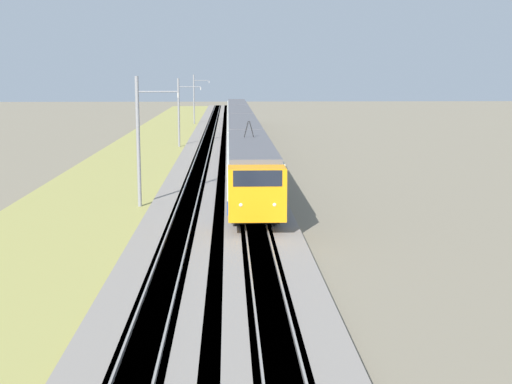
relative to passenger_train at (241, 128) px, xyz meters
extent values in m
cube|color=gray|center=(-22.61, 3.81, -2.12)|extent=(240.00, 4.40, 0.30)
cube|color=gray|center=(-22.61, 0.00, -2.12)|extent=(240.00, 4.40, 0.30)
cube|color=#4C4238|center=(-22.61, 3.81, -2.12)|extent=(240.00, 1.57, 0.30)
cube|color=gray|center=(-22.61, 4.34, -1.90)|extent=(240.00, 0.07, 0.15)
cube|color=gray|center=(-22.61, 3.27, -1.90)|extent=(240.00, 0.07, 0.15)
cube|color=#4C4238|center=(-22.61, 0.00, -2.12)|extent=(240.00, 1.57, 0.30)
cube|color=gray|center=(-22.61, 0.53, -1.90)|extent=(240.00, 0.07, 0.15)
cube|color=gray|center=(-22.61, -0.53, -1.90)|extent=(240.00, 0.07, 0.15)
cube|color=#99934C|center=(-22.61, 9.90, -2.21)|extent=(240.00, 9.39, 0.12)
cube|color=orange|center=(-41.43, 0.00, 0.00)|extent=(1.81, 2.78, 2.55)
cube|color=black|center=(-41.70, 0.00, 0.85)|extent=(1.30, 2.32, 0.76)
sphere|color=#F2EAC6|center=(-42.28, 0.80, -0.41)|extent=(0.20, 0.20, 0.20)
sphere|color=#F2EAC6|center=(-42.28, -0.80, -0.41)|extent=(0.20, 0.20, 0.20)
cube|color=navy|center=(-31.13, 0.00, -0.92)|extent=(18.79, 2.90, 0.71)
cube|color=silver|center=(-31.13, 0.00, 0.36)|extent=(18.79, 2.90, 1.84)
cube|color=black|center=(-31.13, 0.00, 0.50)|extent=(17.29, 2.92, 0.77)
cube|color=#515156|center=(-31.13, 0.00, 1.40)|extent=(18.79, 2.67, 0.25)
cube|color=black|center=(-31.13, 0.00, -1.55)|extent=(17.85, 2.46, 0.55)
cylinder|color=black|center=(-38.72, 0.53, -1.39)|extent=(0.86, 0.12, 0.86)
cylinder|color=black|center=(-38.72, -0.53, -1.39)|extent=(0.86, 0.12, 0.86)
cube|color=navy|center=(-10.83, 0.00, -0.92)|extent=(20.60, 2.90, 0.71)
cube|color=silver|center=(-10.83, 0.00, 0.36)|extent=(20.60, 2.90, 1.84)
cube|color=black|center=(-10.83, 0.00, 0.50)|extent=(18.95, 2.92, 0.77)
cube|color=#515156|center=(-10.83, 0.00, 1.40)|extent=(20.60, 2.67, 0.25)
cube|color=black|center=(-10.83, 0.00, -1.55)|extent=(19.57, 2.46, 0.55)
cube|color=navy|center=(10.37, 0.00, -0.92)|extent=(20.60, 2.90, 0.71)
cube|color=silver|center=(10.37, 0.00, 0.36)|extent=(20.60, 2.90, 1.84)
cube|color=black|center=(10.37, 0.00, 0.50)|extent=(18.95, 2.92, 0.77)
cube|color=#515156|center=(10.37, 0.00, 1.40)|extent=(20.60, 2.67, 0.25)
cube|color=black|center=(10.37, 0.00, -1.55)|extent=(19.57, 2.46, 0.55)
cube|color=navy|center=(31.56, 0.00, -0.92)|extent=(20.60, 2.90, 0.71)
cube|color=silver|center=(31.56, 0.00, 0.36)|extent=(20.60, 2.90, 1.84)
cube|color=black|center=(31.56, 0.00, 0.50)|extent=(18.95, 2.92, 0.77)
cube|color=#515156|center=(31.56, 0.00, 1.40)|extent=(20.60, 2.67, 0.25)
cube|color=black|center=(31.56, 0.00, -1.55)|extent=(19.57, 2.46, 0.55)
cylinder|color=black|center=(-28.31, 0.17, 2.07)|extent=(0.06, 0.33, 1.08)
cylinder|color=black|center=(-28.31, -0.18, 2.07)|extent=(0.06, 0.33, 1.08)
cube|color=black|center=(-38.72, 0.00, -2.27)|extent=(0.10, 0.10, 0.00)
cylinder|color=slate|center=(-33.15, 6.69, 1.64)|extent=(0.22, 0.22, 7.83)
cylinder|color=slate|center=(-33.15, 5.49, 4.66)|extent=(0.08, 2.40, 0.08)
cylinder|color=#B2ADA8|center=(-33.15, 4.29, 4.46)|extent=(0.10, 0.10, 0.30)
cylinder|color=slate|center=(1.95, 6.69, 1.45)|extent=(0.22, 0.22, 7.44)
cylinder|color=slate|center=(1.95, 5.49, 4.27)|extent=(0.08, 2.40, 0.08)
cylinder|color=#B2ADA8|center=(1.95, 4.29, 4.07)|extent=(0.10, 0.10, 0.30)
cylinder|color=slate|center=(37.05, 6.69, 1.60)|extent=(0.22, 0.22, 7.74)
cylinder|color=slate|center=(37.05, 5.49, 4.57)|extent=(0.08, 2.40, 0.08)
cylinder|color=#B2ADA8|center=(37.05, 4.29, 4.37)|extent=(0.10, 0.10, 0.30)
camera|label=1|loc=(-75.33, 1.37, 5.74)|focal=50.00mm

